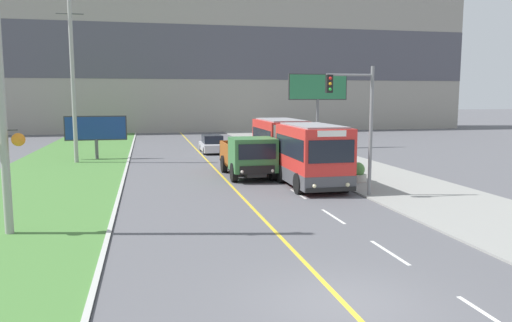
# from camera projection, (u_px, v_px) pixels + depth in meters

# --- Properties ---
(ground_plane) EXTENTS (300.00, 300.00, 0.00)m
(ground_plane) POSITION_uv_depth(u_px,v_px,m) (344.00, 304.00, 11.20)
(ground_plane) COLOR #56565B
(lane_marking_centre) EXTENTS (2.88, 140.00, 0.01)m
(lane_marking_centre) POSITION_uv_depth(u_px,v_px,m) (334.00, 279.00, 12.67)
(lane_marking_centre) COLOR gold
(lane_marking_centre) RESTS_ON ground_plane
(apartment_block_background) EXTENTS (80.00, 8.04, 19.47)m
(apartment_block_background) POSITION_uv_depth(u_px,v_px,m) (177.00, 58.00, 66.67)
(apartment_block_background) COLOR gray
(apartment_block_background) RESTS_ON ground_plane
(city_bus) EXTENTS (2.66, 11.58, 3.22)m
(city_bus) POSITION_uv_depth(u_px,v_px,m) (295.00, 150.00, 28.25)
(city_bus) COLOR red
(city_bus) RESTS_ON ground_plane
(dump_truck) EXTENTS (2.48, 6.17, 2.37)m
(dump_truck) POSITION_uv_depth(u_px,v_px,m) (250.00, 157.00, 28.24)
(dump_truck) COLOR black
(dump_truck) RESTS_ON ground_plane
(car_distant) EXTENTS (1.80, 4.30, 1.45)m
(car_distant) POSITION_uv_depth(u_px,v_px,m) (212.00, 144.00, 41.28)
(car_distant) COLOR silver
(car_distant) RESTS_ON ground_plane
(utility_pole_far) EXTENTS (1.80, 0.28, 11.57)m
(utility_pole_far) POSITION_uv_depth(u_px,v_px,m) (73.00, 79.00, 34.28)
(utility_pole_far) COLOR #9E9E99
(utility_pole_far) RESTS_ON ground_plane
(traffic_light_mast) EXTENTS (2.28, 0.32, 5.98)m
(traffic_light_mast) POSITION_uv_depth(u_px,v_px,m) (358.00, 115.00, 22.55)
(traffic_light_mast) COLOR slate
(traffic_light_mast) RESTS_ON ground_plane
(billboard_large) EXTENTS (5.46, 0.24, 6.63)m
(billboard_large) POSITION_uv_depth(u_px,v_px,m) (318.00, 90.00, 44.61)
(billboard_large) COLOR #59595B
(billboard_large) RESTS_ON ground_plane
(billboard_small) EXTENTS (4.43, 0.24, 3.21)m
(billboard_small) POSITION_uv_depth(u_px,v_px,m) (96.00, 129.00, 36.72)
(billboard_small) COLOR #59595B
(billboard_small) RESTS_ON ground_plane
(planter_round_near) EXTENTS (0.97, 0.97, 1.04)m
(planter_round_near) POSITION_uv_depth(u_px,v_px,m) (357.00, 173.00, 26.78)
(planter_round_near) COLOR #B7B2A8
(planter_round_near) RESTS_ON sidewalk_right
(planter_round_second) EXTENTS (0.95, 0.95, 1.05)m
(planter_round_second) POSITION_uv_depth(u_px,v_px,m) (331.00, 163.00, 30.61)
(planter_round_second) COLOR #B7B2A8
(planter_round_second) RESTS_ON sidewalk_right
(planter_round_third) EXTENTS (0.91, 0.91, 1.00)m
(planter_round_third) POSITION_uv_depth(u_px,v_px,m) (308.00, 156.00, 34.40)
(planter_round_third) COLOR #B7B2A8
(planter_round_third) RESTS_ON sidewalk_right
(planter_round_far) EXTENTS (0.97, 0.97, 1.04)m
(planter_round_far) POSITION_uv_depth(u_px,v_px,m) (292.00, 150.00, 38.23)
(planter_round_far) COLOR #B7B2A8
(planter_round_far) RESTS_ON sidewalk_right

